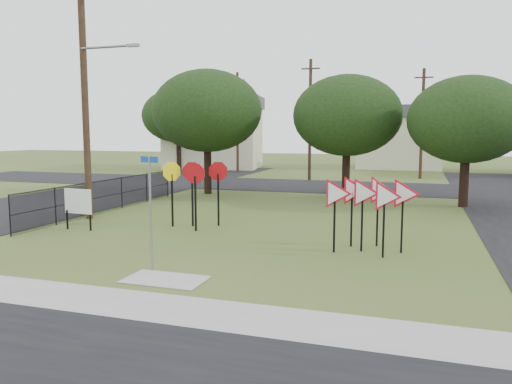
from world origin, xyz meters
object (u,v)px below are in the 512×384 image
street_name_sign (150,206)px  yield_sign_cluster (369,196)px  stop_sign_cluster (194,179)px  info_board (78,203)px

street_name_sign → yield_sign_cluster: (5.21, 4.00, -0.03)m
street_name_sign → stop_sign_cluster: (-1.49, 5.87, 0.14)m
street_name_sign → info_board: size_ratio=1.96×
yield_sign_cluster → street_name_sign: bearing=-142.5°
stop_sign_cluster → info_board: bearing=-154.9°
yield_sign_cluster → info_board: (-10.61, 0.03, -0.68)m
info_board → yield_sign_cluster: bearing=-0.2°
yield_sign_cluster → stop_sign_cluster: bearing=164.5°
street_name_sign → yield_sign_cluster: bearing=37.5°
stop_sign_cluster → yield_sign_cluster: bearing=-15.5°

